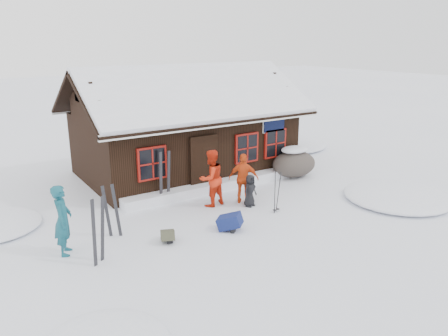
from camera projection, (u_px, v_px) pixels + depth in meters
The scene contains 15 objects.
ground at pixel (220, 218), 13.53m from camera, with size 120.00×120.00×0.00m, color white.
mountain_hut at pixel (184, 134), 17.87m from camera, with size 8.90×6.09×4.42m.
snow_drift at pixel (221, 185), 16.07m from camera, with size 7.60×0.60×0.35m, color white.
snow_mounds at pixel (230, 191), 15.89m from camera, with size 20.60×13.20×0.48m.
skier_teal at pixel (63, 220), 11.02m from camera, with size 0.68×0.44×1.85m, color #134F5D.
skier_orange_left at pixel (211, 178), 14.28m from camera, with size 0.92×0.72×1.90m, color red.
skier_orange_right at pixel (244, 179), 14.55m from camera, with size 1.00×0.42×1.71m, color #D94716.
skier_crouched at pixel (250, 191), 14.33m from camera, with size 0.53×0.35×1.09m, color black.
boulder at pixel (294, 163), 17.48m from camera, with size 1.89×1.41×1.11m.
ski_pair_left at pixel (98, 232), 10.61m from camera, with size 0.46×0.26×1.73m.
ski_pair_mid at pixel (112, 212), 12.05m from camera, with size 0.48×0.18×1.58m.
ski_pair_right at pixel (165, 178), 14.64m from camera, with size 0.47×0.09×1.81m.
ski_poles at pixel (277, 193), 13.81m from camera, with size 0.24×0.12×1.37m.
backpack_blue at pixel (230, 224), 12.61m from camera, with size 0.49×0.65×0.36m, color navy.
backpack_olive at pixel (168, 237), 11.88m from camera, with size 0.37×0.49×0.27m, color #3F402D.
Camera 1 is at (-6.77, -10.55, 5.30)m, focal length 35.00 mm.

